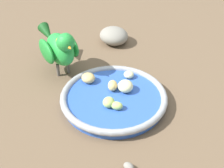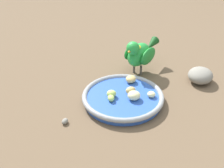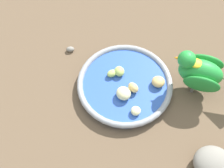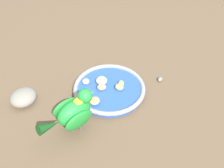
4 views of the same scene
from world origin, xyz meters
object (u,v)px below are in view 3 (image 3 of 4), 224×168
(apple_piece_1, at_px, (123,93))
(apple_piece_2, at_px, (112,74))
(pebble_0, at_px, (70,49))
(apple_piece_3, at_px, (136,111))
(apple_piece_4, at_px, (121,72))
(apple_piece_5, at_px, (133,88))
(feeding_bowl, at_px, (125,85))
(parrot, at_px, (202,72))
(apple_piece_0, at_px, (158,82))
(rock_large, at_px, (213,163))

(apple_piece_1, distance_m, apple_piece_2, 0.06)
(pebble_0, bearing_deg, apple_piece_3, -123.94)
(apple_piece_1, bearing_deg, apple_piece_3, -132.47)
(apple_piece_2, relative_size, apple_piece_4, 0.90)
(apple_piece_1, height_order, apple_piece_5, apple_piece_1)
(apple_piece_3, bearing_deg, pebble_0, 56.06)
(apple_piece_4, bearing_deg, apple_piece_2, 121.13)
(apple_piece_5, bearing_deg, apple_piece_4, 47.58)
(apple_piece_3, xyz_separation_m, apple_piece_4, (0.10, 0.06, 0.00))
(apple_piece_4, bearing_deg, apple_piece_5, -132.42)
(feeding_bowl, relative_size, apple_piece_1, 6.41)
(apple_piece_3, distance_m, parrot, 0.18)
(feeding_bowl, xyz_separation_m, apple_piece_3, (-0.07, -0.04, 0.01))
(apple_piece_1, xyz_separation_m, apple_piece_4, (0.06, 0.02, -0.00))
(apple_piece_2, bearing_deg, pebble_0, 65.32)
(apple_piece_1, bearing_deg, apple_piece_0, -53.45)
(feeding_bowl, distance_m, apple_piece_1, 0.04)
(apple_piece_4, height_order, parrot, parrot)
(apple_piece_4, relative_size, parrot, 0.15)
(feeding_bowl, relative_size, rock_large, 2.77)
(parrot, distance_m, rock_large, 0.21)
(apple_piece_4, distance_m, parrot, 0.20)
(apple_piece_1, xyz_separation_m, apple_piece_3, (-0.04, -0.04, -0.00))
(rock_large, distance_m, pebble_0, 0.46)
(feeding_bowl, xyz_separation_m, apple_piece_2, (0.01, 0.04, 0.01))
(apple_piece_4, bearing_deg, apple_piece_0, -92.79)
(apple_piece_0, relative_size, rock_large, 0.38)
(apple_piece_5, bearing_deg, parrot, -68.67)
(apple_piece_2, distance_m, apple_piece_4, 0.02)
(parrot, xyz_separation_m, rock_large, (-0.19, -0.06, -0.05))
(feeding_bowl, bearing_deg, apple_piece_3, -147.93)
(parrot, distance_m, pebble_0, 0.35)
(feeding_bowl, relative_size, apple_piece_3, 9.94)
(apple_piece_4, height_order, apple_piece_5, apple_piece_5)
(feeding_bowl, xyz_separation_m, parrot, (0.05, -0.17, 0.06))
(apple_piece_3, bearing_deg, apple_piece_5, 19.04)
(apple_piece_0, xyz_separation_m, apple_piece_1, (-0.06, 0.07, 0.00))
(apple_piece_4, xyz_separation_m, rock_large, (-0.17, -0.25, -0.01))
(apple_piece_1, xyz_separation_m, apple_piece_2, (0.05, 0.04, -0.00))
(apple_piece_3, xyz_separation_m, apple_piece_5, (0.06, 0.02, 0.00))
(apple_piece_4, distance_m, rock_large, 0.31)
(apple_piece_2, xyz_separation_m, apple_piece_4, (0.01, -0.02, 0.00))
(apple_piece_4, bearing_deg, apple_piece_3, -147.42)
(apple_piece_2, distance_m, parrot, 0.22)
(apple_piece_1, distance_m, apple_piece_3, 0.05)
(apple_piece_0, height_order, apple_piece_4, apple_piece_0)
(apple_piece_3, distance_m, pebble_0, 0.26)
(apple_piece_0, distance_m, rock_large, 0.23)
(apple_piece_1, relative_size, pebble_0, 1.75)
(apple_piece_0, relative_size, apple_piece_2, 1.29)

